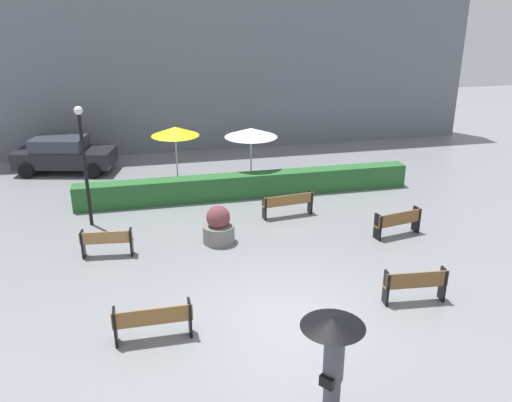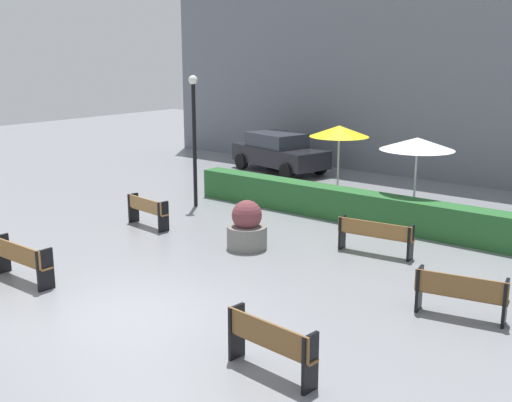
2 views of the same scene
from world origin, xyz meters
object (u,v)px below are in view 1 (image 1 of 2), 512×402
Objects in this scene: planter_pot at (218,227)px; patio_umbrella_white at (251,133)px; parked_car at (64,154)px; bench_near_right at (415,284)px; pedestrian_with_umbrella at (333,350)px; lamp_post at (84,155)px; bench_near_left at (153,320)px; bench_far_left at (107,241)px; bench_back_row at (288,203)px; patio_umbrella_yellow at (175,131)px; bench_far_right at (398,221)px.

patio_umbrella_white is (2.14, 4.96, 1.73)m from planter_pot.
parked_car is (-7.62, 3.73, -1.44)m from patio_umbrella_white.
bench_near_right is 4.91m from pedestrian_with_umbrella.
lamp_post is 6.71m from patio_umbrella_white.
bench_near_left is 1.09× the size of bench_near_right.
planter_pot is 5.67m from patio_umbrella_white.
planter_pot is (-0.81, 7.99, -0.96)m from pedestrian_with_umbrella.
bench_far_left is 6.41m from bench_back_row.
pedestrian_with_umbrella is at bearing -83.28° from patio_umbrella_yellow.
bench_near_left is at bearing -76.17° from lamp_post.
lamp_post reaches higher than bench_near_right.
pedestrian_with_umbrella is at bearing -84.24° from planter_pot.
bench_far_left is 1.27× the size of planter_pot.
patio_umbrella_yellow is at bearing 168.20° from patio_umbrella_white.
bench_near_right is 0.40× the size of lamp_post.
patio_umbrella_white is at bearing 43.09° from bench_far_left.
bench_far_left is at bearing -114.31° from patio_umbrella_yellow.
pedestrian_with_umbrella is 0.89× the size of patio_umbrella_white.
planter_pot is at bearing -30.13° from lamp_post.
planter_pot is 0.30× the size of lamp_post.
bench_near_right is at bearing -29.86° from bench_far_left.
bench_near_right is at bearing -63.54° from patio_umbrella_yellow.
bench_far_left is 9.21m from bench_far_right.
patio_umbrella_white is at bearing 102.68° from bench_near_right.
patio_umbrella_yellow is 3.00m from patio_umbrella_white.
pedestrian_with_umbrella is at bearing -64.89° from lamp_post.
patio_umbrella_yellow is at bearing 135.79° from bench_far_right.
patio_umbrella_white is (4.41, 9.78, 1.74)m from bench_near_left.
parked_car is at bearing 153.91° from patio_umbrella_white.
bench_far_right is at bearing -17.86° from lamp_post.
bench_far_left is at bearing -175.95° from planter_pot.
bench_far_right is at bearing -40.19° from parked_car.
parked_car reaches higher than bench_far_left.
patio_umbrella_yellow is 5.82m from parked_car.
bench_near_right is at bearing -75.79° from bench_back_row.
bench_back_row is at bearing 16.28° from bench_far_left.
bench_far_left is at bearing 150.14° from bench_near_right.
bench_near_left is at bearing -98.11° from patio_umbrella_yellow.
bench_near_right reaches higher than bench_back_row.
patio_umbrella_yellow reaches higher than bench_far_left.
bench_far_left is 3.32m from lamp_post.
pedestrian_with_umbrella is 8.09m from planter_pot.
lamp_post is (-8.35, 7.02, 1.95)m from bench_near_right.
bench_near_right is at bearing 1.28° from bench_near_left.
patio_umbrella_yellow reaches higher than bench_near_right.
patio_umbrella_white reaches higher than parked_car.
bench_near_right is at bearing -40.08° from lamp_post.
lamp_post is 1.67× the size of patio_umbrella_white.
lamp_post reaches higher than bench_far_left.
bench_far_right is 7.05m from patio_umbrella_white.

